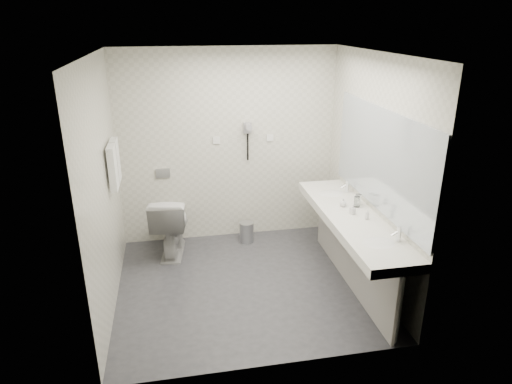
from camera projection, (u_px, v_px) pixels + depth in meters
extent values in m
plane|color=#2D2D33|center=(245.00, 284.00, 5.12)|extent=(2.80, 2.80, 0.00)
plane|color=silver|center=(243.00, 54.00, 4.22)|extent=(2.80, 2.80, 0.00)
plane|color=beige|center=(228.00, 147.00, 5.86)|extent=(2.80, 0.00, 2.80)
plane|color=beige|center=(272.00, 236.00, 3.48)|extent=(2.80, 0.00, 2.80)
plane|color=beige|center=(103.00, 189.00, 4.43)|extent=(0.00, 2.60, 2.60)
plane|color=beige|center=(372.00, 172.00, 4.92)|extent=(0.00, 2.60, 2.60)
cube|color=silver|center=(352.00, 219.00, 4.85)|extent=(0.55, 2.20, 0.10)
cube|color=gray|center=(351.00, 254.00, 5.00)|extent=(0.03, 2.15, 0.75)
cylinder|color=silver|center=(398.00, 310.00, 4.05)|extent=(0.06, 0.06, 0.75)
cylinder|color=silver|center=(323.00, 216.00, 5.96)|extent=(0.06, 0.06, 0.75)
cube|color=#B2BCC6|center=(380.00, 160.00, 4.66)|extent=(0.02, 2.20, 1.05)
ellipsoid|color=silver|center=(378.00, 244.00, 4.24)|extent=(0.40, 0.31, 0.05)
ellipsoid|color=silver|center=(331.00, 195.00, 5.43)|extent=(0.40, 0.31, 0.05)
cylinder|color=silver|center=(399.00, 234.00, 4.24)|extent=(0.04, 0.04, 0.15)
cylinder|color=silver|center=(347.00, 186.00, 5.43)|extent=(0.04, 0.04, 0.15)
imported|color=silver|center=(353.00, 209.00, 4.83)|extent=(0.07, 0.07, 0.11)
imported|color=silver|center=(343.00, 202.00, 5.03)|extent=(0.09, 0.09, 0.09)
imported|color=silver|center=(367.00, 214.00, 4.71)|extent=(0.05, 0.05, 0.11)
cylinder|color=silver|center=(357.00, 202.00, 5.02)|extent=(0.08, 0.08, 0.12)
cylinder|color=silver|center=(358.00, 200.00, 5.08)|extent=(0.09, 0.09, 0.12)
imported|color=silver|center=(171.00, 224.00, 5.69)|extent=(0.54, 0.83, 0.79)
cube|color=#B2B5BA|center=(163.00, 173.00, 5.81)|extent=(0.18, 0.02, 0.12)
cylinder|color=#B2B5BA|center=(247.00, 232.00, 6.06)|extent=(0.21, 0.21, 0.26)
cylinder|color=#B2B5BA|center=(247.00, 223.00, 6.01)|extent=(0.19, 0.19, 0.02)
cylinder|color=silver|center=(111.00, 144.00, 4.84)|extent=(0.02, 0.62, 0.02)
cube|color=silver|center=(113.00, 168.00, 4.79)|extent=(0.07, 0.24, 0.48)
cube|color=silver|center=(115.00, 160.00, 5.04)|extent=(0.07, 0.24, 0.48)
cube|color=gray|center=(247.00, 128.00, 5.79)|extent=(0.10, 0.04, 0.14)
cylinder|color=gray|center=(248.00, 127.00, 5.72)|extent=(0.08, 0.14, 0.08)
cylinder|color=black|center=(248.00, 147.00, 5.87)|extent=(0.02, 0.02, 0.35)
cube|color=silver|center=(216.00, 140.00, 5.79)|extent=(0.09, 0.02, 0.09)
cube|color=silver|center=(270.00, 138.00, 5.91)|extent=(0.09, 0.02, 0.09)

